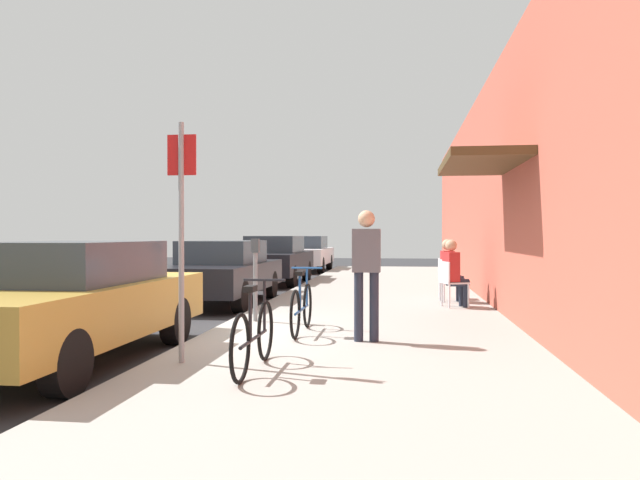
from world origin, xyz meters
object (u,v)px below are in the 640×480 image
bicycle_0 (254,336)px  pedestrian_standing (366,264)px  parked_car_2 (274,259)px  parking_meter (255,273)px  seated_patron_1 (450,268)px  parked_car_0 (68,300)px  cafe_chair_2 (445,275)px  bicycle_1 (302,307)px  parked_car_3 (306,253)px  parked_car_1 (222,271)px  cafe_chair_0 (451,281)px  cafe_chair_1 (447,277)px  street_sign (181,222)px  seated_patron_0 (454,271)px

bicycle_0 → pedestrian_standing: bearing=60.7°
parked_car_2 → parking_meter: 8.88m
seated_patron_1 → parked_car_0: bearing=-128.7°
cafe_chair_2 → bicycle_1: bearing=-115.4°
parked_car_3 → parked_car_1: bearing=-90.0°
parking_meter → bicycle_1: 1.44m
parked_car_0 → cafe_chair_0: (4.81, 5.16, -0.11)m
cafe_chair_2 → bicycle_0: bearing=-108.3°
pedestrian_standing → parked_car_2: bearing=108.3°
parking_meter → pedestrian_standing: pedestrian_standing is taller
bicycle_1 → cafe_chair_0: size_ratio=1.97×
bicycle_1 → cafe_chair_2: size_ratio=1.97×
parked_car_0 → bicycle_1: (2.47, 1.78, -0.26)m
parked_car_2 → bicycle_1: 10.09m
bicycle_1 → seated_patron_1: bearing=60.9°
bicycle_1 → seated_patron_1: 4.93m
parked_car_1 → pedestrian_standing: size_ratio=2.59×
parked_car_1 → cafe_chair_2: (4.80, 0.62, -0.09)m
parked_car_3 → cafe_chair_1: (4.80, -11.75, -0.12)m
parked_car_3 → cafe_chair_0: bearing=-69.2°
parked_car_1 → bicycle_1: 4.96m
bicycle_1 → cafe_chair_1: (2.33, 4.29, 0.14)m
street_sign → cafe_chair_2: size_ratio=2.99×
bicycle_0 → seated_patron_0: seated_patron_0 is taller
street_sign → seated_patron_0: size_ratio=2.02×
parked_car_3 → pedestrian_standing: (3.41, -16.60, 0.38)m
bicycle_1 → parked_car_2: bearing=104.2°
cafe_chair_1 → pedestrian_standing: pedestrian_standing is taller
parked_car_1 → parked_car_3: bearing=90.0°
bicycle_0 → seated_patron_1: (2.48, 6.70, 0.34)m
parked_car_1 → parked_car_0: bearing=-90.0°
parking_meter → street_sign: bearing=-90.9°
parked_car_2 → parking_meter: parked_car_2 is taller
parked_car_0 → parked_car_3: 17.82m
pedestrian_standing → parked_car_3: bearing=101.6°
parked_car_0 → cafe_chair_2: 8.24m
parked_car_2 → cafe_chair_2: parked_car_2 is taller
parked_car_0 → parked_car_3: size_ratio=1.00×
bicycle_1 → pedestrian_standing: size_ratio=1.01×
parked_car_0 → cafe_chair_0: 7.06m
parked_car_0 → bicycle_1: parked_car_0 is taller
parked_car_1 → bicycle_0: size_ratio=2.57×
street_sign → bicycle_1: (0.97, 2.10, -1.16)m
bicycle_0 → seated_patron_1: bearing=69.7°
parked_car_0 → seated_patron_0: (4.86, 5.18, 0.08)m
parked_car_0 → seated_patron_0: 7.11m
parked_car_1 → parking_meter: (1.55, -3.26, 0.17)m
parked_car_2 → pedestrian_standing: 10.89m
cafe_chair_0 → parked_car_2: bearing=126.9°
parked_car_0 → parked_car_2: bearing=90.0°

